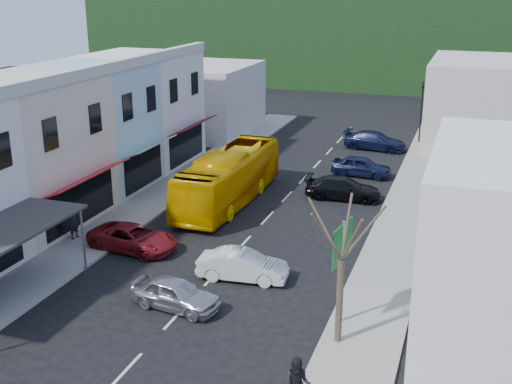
% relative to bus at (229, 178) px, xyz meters
% --- Properties ---
extents(ground, '(120.00, 120.00, 0.00)m').
position_rel_bus_xyz_m(ground, '(3.05, -9.85, -1.55)').
color(ground, black).
rests_on(ground, ground).
extents(sidewalk_left, '(3.00, 52.00, 0.15)m').
position_rel_bus_xyz_m(sidewalk_left, '(-4.45, 0.15, -1.48)').
color(sidewalk_left, gray).
rests_on(sidewalk_left, ground).
extents(sidewalk_right, '(3.00, 52.00, 0.15)m').
position_rel_bus_xyz_m(sidewalk_right, '(10.55, 0.15, -1.48)').
color(sidewalk_right, gray).
rests_on(sidewalk_right, ground).
extents(shopfront_row, '(8.25, 30.00, 8.00)m').
position_rel_bus_xyz_m(shopfront_row, '(-9.44, -4.85, 2.45)').
color(shopfront_row, silver).
rests_on(shopfront_row, ground).
extents(distant_block_left, '(8.00, 10.00, 6.00)m').
position_rel_bus_xyz_m(distant_block_left, '(-8.95, 17.15, 1.45)').
color(distant_block_left, '#B7B2A8').
rests_on(distant_block_left, ground).
extents(distant_block_right, '(8.00, 12.00, 7.00)m').
position_rel_bus_xyz_m(distant_block_right, '(14.05, 20.15, 1.95)').
color(distant_block_right, '#B7B2A8').
rests_on(distant_block_right, ground).
extents(hillside, '(80.00, 26.00, 14.00)m').
position_rel_bus_xyz_m(hillside, '(1.60, 55.24, 5.18)').
color(hillside, black).
rests_on(hillside, ground).
extents(bus, '(2.64, 11.63, 3.10)m').
position_rel_bus_xyz_m(bus, '(0.00, 0.00, 0.00)').
color(bus, '#DEA100').
rests_on(bus, ground).
extents(car_silver, '(4.60, 2.36, 1.40)m').
position_rel_bus_xyz_m(car_silver, '(2.73, -13.20, -0.85)').
color(car_silver, '#B5B4B9').
rests_on(car_silver, ground).
extents(car_white, '(4.56, 2.24, 1.40)m').
position_rel_bus_xyz_m(car_white, '(4.44, -9.74, -0.85)').
color(car_white, silver).
rests_on(car_white, ground).
extents(car_red, '(4.77, 2.36, 1.40)m').
position_rel_bus_xyz_m(car_red, '(-1.95, -8.40, -0.85)').
color(car_red, maroon).
rests_on(car_red, ground).
extents(car_black_near, '(4.60, 2.09, 1.40)m').
position_rel_bus_xyz_m(car_black_near, '(6.47, 2.93, -0.85)').
color(car_black_near, black).
rests_on(car_black_near, ground).
extents(car_navy_mid, '(4.53, 2.15, 1.40)m').
position_rel_bus_xyz_m(car_navy_mid, '(6.67, 8.17, -0.85)').
color(car_navy_mid, black).
rests_on(car_navy_mid, ground).
extents(car_navy_far, '(4.67, 2.32, 1.40)m').
position_rel_bus_xyz_m(car_navy_far, '(6.38, 15.90, -0.85)').
color(car_navy_far, black).
rests_on(car_navy_far, ground).
extents(pedestrian_left, '(0.48, 0.65, 1.70)m').
position_rel_bus_xyz_m(pedestrian_left, '(-5.42, -8.34, -0.55)').
color(pedestrian_left, black).
rests_on(pedestrian_left, sidewalk_left).
extents(direction_sign, '(0.83, 2.05, 4.40)m').
position_rel_bus_xyz_m(direction_sign, '(9.45, -12.34, 0.65)').
color(direction_sign, '#115F24').
rests_on(direction_sign, ground).
extents(street_tree, '(2.36, 2.36, 6.86)m').
position_rel_bus_xyz_m(street_tree, '(9.70, -13.75, 1.88)').
color(street_tree, '#382D22').
rests_on(street_tree, ground).
extents(traffic_signal, '(1.21, 1.38, 5.19)m').
position_rel_bus_xyz_m(traffic_signal, '(9.57, 19.07, 1.04)').
color(traffic_signal, black).
rests_on(traffic_signal, ground).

